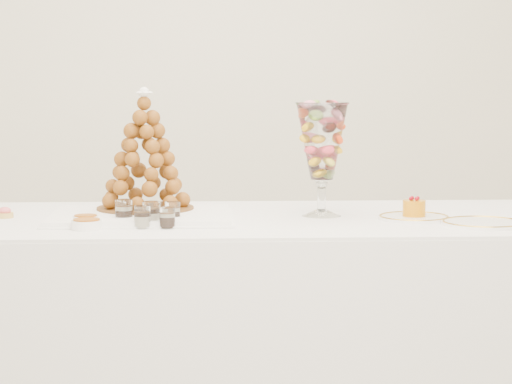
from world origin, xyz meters
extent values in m
cube|color=white|center=(0.00, 2.00, 1.40)|extent=(4.50, 0.04, 2.80)
cube|color=white|center=(0.00, -2.00, 1.40)|extent=(4.50, 0.04, 2.80)
cube|color=white|center=(0.04, 0.19, 0.42)|extent=(2.29, 1.03, 0.84)
cube|color=white|center=(0.04, 0.19, 0.84)|extent=(2.28, 1.03, 0.01)
cube|color=white|center=(-0.35, 0.19, 0.86)|extent=(0.61, 0.48, 0.02)
cylinder|color=white|center=(0.26, 0.20, 0.86)|extent=(0.14, 0.14, 0.02)
cylinder|color=white|center=(0.26, 0.20, 0.92)|extent=(0.03, 0.03, 0.09)
sphere|color=white|center=(0.26, 0.20, 0.96)|extent=(0.04, 0.04, 0.04)
cylinder|color=white|center=(0.55, 0.08, 0.86)|extent=(0.24, 0.24, 0.01)
cylinder|color=white|center=(0.74, -0.07, 0.86)|extent=(0.26, 0.26, 0.01)
cylinder|color=tan|center=(-0.80, 0.27, 0.86)|extent=(0.06, 0.06, 0.02)
ellipsoid|color=#E35D66|center=(-0.80, 0.27, 0.87)|extent=(0.04, 0.04, 0.03)
cylinder|color=white|center=(-0.40, 0.11, 0.89)|extent=(0.06, 0.06, 0.08)
cylinder|color=white|center=(-0.31, 0.03, 0.89)|extent=(0.06, 0.06, 0.08)
cylinder|color=white|center=(-0.24, 0.10, 0.88)|extent=(0.06, 0.06, 0.07)
cylinder|color=white|center=(-0.34, -0.02, 0.88)|extent=(0.06, 0.06, 0.07)
cylinder|color=white|center=(-0.26, -0.03, 0.88)|extent=(0.06, 0.06, 0.07)
cylinder|color=white|center=(-0.52, 0.09, 0.86)|extent=(0.08, 0.08, 0.03)
cylinder|color=white|center=(-0.51, -0.03, 0.86)|extent=(0.09, 0.09, 0.03)
cylinder|color=brown|center=(-0.33, 0.30, 0.87)|extent=(0.33, 0.33, 0.01)
cone|color=brown|center=(-0.33, 0.30, 1.08)|extent=(0.30, 0.30, 0.40)
sphere|color=white|center=(-0.33, 0.30, 1.26)|extent=(0.04, 0.04, 0.04)
cylinder|color=orange|center=(0.55, 0.08, 0.89)|extent=(0.08, 0.08, 0.05)
sphere|color=maroon|center=(0.57, 0.08, 0.92)|extent=(0.01, 0.01, 0.01)
sphere|color=maroon|center=(0.55, 0.09, 0.92)|extent=(0.01, 0.01, 0.01)
sphere|color=maroon|center=(0.54, 0.08, 0.92)|extent=(0.01, 0.01, 0.01)
sphere|color=maroon|center=(0.56, 0.07, 0.92)|extent=(0.01, 0.01, 0.01)
camera|label=1|loc=(-0.32, -3.12, 1.31)|focal=70.00mm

